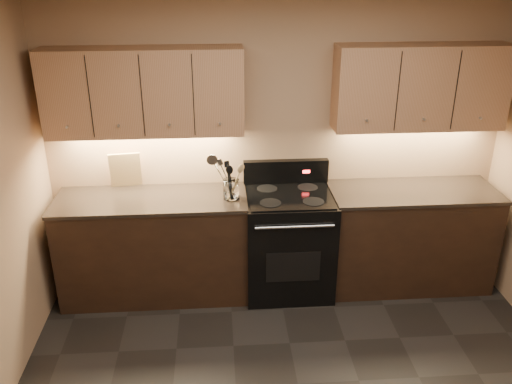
% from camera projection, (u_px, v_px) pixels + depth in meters
% --- Properties ---
extents(ceiling, '(4.00, 4.00, 0.00)m').
position_uv_depth(ceiling, '(330.00, 7.00, 2.41)').
color(ceiling, silver).
rests_on(ceiling, wall_back).
extents(wall_back, '(4.00, 0.04, 2.60)m').
position_uv_depth(wall_back, '(277.00, 142.00, 4.76)').
color(wall_back, '#9E7C5D').
rests_on(wall_back, ground).
extents(counter_left, '(1.62, 0.62, 0.93)m').
position_uv_depth(counter_left, '(155.00, 246.00, 4.75)').
color(counter_left, black).
rests_on(counter_left, ground).
extents(counter_right, '(1.46, 0.62, 0.93)m').
position_uv_depth(counter_right, '(408.00, 237.00, 4.91)').
color(counter_right, black).
rests_on(counter_right, ground).
extents(stove, '(0.76, 0.68, 1.14)m').
position_uv_depth(stove, '(288.00, 241.00, 4.81)').
color(stove, black).
rests_on(stove, ground).
extents(upper_cab_left, '(1.60, 0.30, 0.70)m').
position_uv_depth(upper_cab_left, '(144.00, 92.00, 4.35)').
color(upper_cab_left, '#AB7C55').
rests_on(upper_cab_left, wall_back).
extents(upper_cab_right, '(1.44, 0.30, 0.70)m').
position_uv_depth(upper_cab_right, '(421.00, 87.00, 4.51)').
color(upper_cab_right, '#AB7C55').
rests_on(upper_cab_right, wall_back).
extents(outlet_plate, '(0.08, 0.01, 0.12)m').
position_uv_depth(outlet_plate, '(129.00, 165.00, 4.74)').
color(outlet_plate, '#B2B5BA').
rests_on(outlet_plate, wall_back).
extents(utensil_crock, '(0.14, 0.14, 0.17)m').
position_uv_depth(utensil_crock, '(231.00, 190.00, 4.53)').
color(utensil_crock, white).
rests_on(utensil_crock, counter_left).
extents(cutting_board, '(0.28, 0.13, 0.33)m').
position_uv_depth(cutting_board, '(125.00, 170.00, 4.71)').
color(cutting_board, tan).
rests_on(cutting_board, counter_left).
extents(wooden_spoon, '(0.18, 0.10, 0.30)m').
position_uv_depth(wooden_spoon, '(229.00, 181.00, 4.48)').
color(wooden_spoon, tan).
rests_on(wooden_spoon, utensil_crock).
extents(black_spoon, '(0.08, 0.12, 0.31)m').
position_uv_depth(black_spoon, '(231.00, 179.00, 4.51)').
color(black_spoon, black).
rests_on(black_spoon, utensil_crock).
extents(black_turner, '(0.13, 0.14, 0.34)m').
position_uv_depth(black_turner, '(231.00, 180.00, 4.47)').
color(black_turner, black).
rests_on(black_turner, utensil_crock).
extents(steel_spatula, '(0.22, 0.10, 0.37)m').
position_uv_depth(steel_spatula, '(234.00, 176.00, 4.50)').
color(steel_spatula, silver).
rests_on(steel_spatula, utensil_crock).
extents(steel_skimmer, '(0.26, 0.09, 0.40)m').
position_uv_depth(steel_skimmer, '(234.00, 175.00, 4.47)').
color(steel_skimmer, silver).
rests_on(steel_skimmer, utensil_crock).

